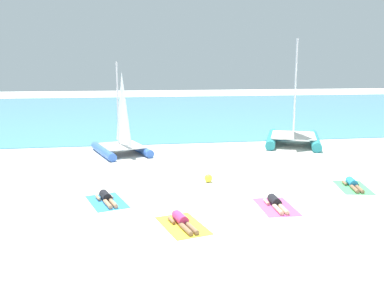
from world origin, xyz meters
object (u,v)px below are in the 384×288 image
object	(u,v)px
towel_center_right	(276,207)
sunbather_rightmost	(353,184)
sunbather_leftmost	(106,198)
beach_ball	(208,178)
sunbather_center_right	(276,203)
towel_rightmost	(353,187)
sunbather_center_left	(182,221)
sailboat_teal	(294,129)
sailboat_blue	(121,141)
towel_leftmost	(107,202)
towel_center_left	(183,225)

from	to	relation	value
towel_center_right	sunbather_rightmost	bearing A→B (deg)	24.79
sunbather_leftmost	beach_ball	distance (m)	4.34
sunbather_center_right	towel_rightmost	size ratio (longest dim) A/B	0.82
towel_center_right	sunbather_center_left	bearing A→B (deg)	-162.24
sailboat_teal	sailboat_blue	xyz separation A→B (m)	(-10.04, -1.00, -0.20)
sailboat_teal	sunbather_rightmost	xyz separation A→B (m)	(-1.27, -8.76, -0.79)
towel_center_right	towel_rightmost	size ratio (longest dim) A/B	1.00
towel_leftmost	sailboat_teal	bearing A→B (deg)	40.63
sunbather_center_right	towel_center_left	bearing A→B (deg)	-157.98
towel_leftmost	sunbather_rightmost	bearing A→B (deg)	1.74
sunbather_leftmost	sunbather_rightmost	bearing A→B (deg)	-15.10
sunbather_center_left	sailboat_teal	bearing A→B (deg)	40.55
sunbather_center_right	towel_rightmost	bearing A→B (deg)	25.33
towel_leftmost	towel_rightmost	xyz separation A→B (m)	(9.25, 0.22, 0.00)
towel_leftmost	towel_center_left	xyz separation A→B (m)	(2.26, -2.56, 0.00)
sailboat_teal	towel_center_left	xyz separation A→B (m)	(-8.29, -11.61, -0.92)
towel_leftmost	sunbather_center_left	distance (m)	3.36
towel_center_right	sunbather_rightmost	xyz separation A→B (m)	(3.74, 1.73, 0.13)
sailboat_teal	beach_ball	bearing A→B (deg)	-110.05
sailboat_blue	towel_rightmost	distance (m)	11.77
sailboat_blue	towel_rightmost	world-z (taller)	sailboat_blue
towel_center_right	sailboat_blue	bearing A→B (deg)	117.93
beach_ball	sunbather_leftmost	bearing A→B (deg)	-155.38
towel_center_left	sunbather_center_left	distance (m)	0.14
beach_ball	sailboat_teal	bearing A→B (deg)	47.33
towel_rightmost	sailboat_teal	bearing A→B (deg)	81.70
sailboat_blue	sunbather_rightmost	size ratio (longest dim) A/B	3.10
towel_center_right	sunbather_center_right	xyz separation A→B (m)	(0.00, 0.07, 0.13)
sailboat_teal	sunbather_rightmost	bearing A→B (deg)	-75.63
sunbather_center_left	sunbather_rightmost	bearing A→B (deg)	7.85
sunbather_leftmost	towel_center_right	xyz separation A→B (m)	(5.55, -1.51, -0.13)
sailboat_blue	towel_leftmost	world-z (taller)	sailboat_blue
towel_center_right	towel_center_left	bearing A→B (deg)	-161.14
towel_leftmost	sunbather_leftmost	world-z (taller)	sunbather_leftmost
towel_center_left	towel_center_right	bearing A→B (deg)	18.86
sunbather_leftmost	towel_rightmost	size ratio (longest dim) A/B	0.81
towel_rightmost	sunbather_leftmost	bearing A→B (deg)	-179.06
towel_leftmost	beach_ball	world-z (taller)	beach_ball
sailboat_blue	towel_rightmost	bearing A→B (deg)	-58.70
sunbather_leftmost	sunbather_center_left	size ratio (longest dim) A/B	0.99
sunbather_center_right	beach_ball	distance (m)	3.63
sunbather_leftmost	towel_center_left	bearing A→B (deg)	-65.55
sunbather_leftmost	sunbather_rightmost	distance (m)	9.29
sunbather_leftmost	beach_ball	xyz separation A→B (m)	(3.95, 1.81, 0.03)
towel_center_right	towel_rightmost	xyz separation A→B (m)	(3.72, 1.66, 0.00)
towel_center_left	towel_leftmost	bearing A→B (deg)	131.35
towel_center_left	towel_rightmost	world-z (taller)	same
sunbather_leftmost	towel_center_right	bearing A→B (deg)	-31.67
sunbather_rightmost	beach_ball	xyz separation A→B (m)	(-5.34, 1.59, 0.03)
towel_leftmost	sunbather_center_left	bearing A→B (deg)	-48.12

